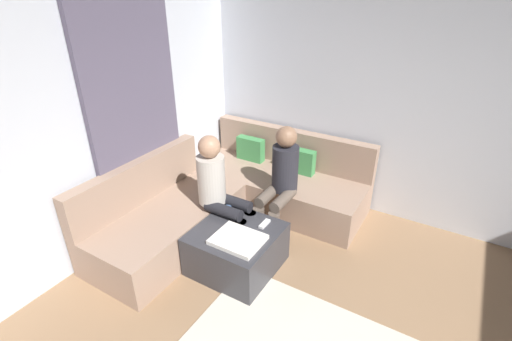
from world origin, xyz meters
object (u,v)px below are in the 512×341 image
Objects in this scene: coffee_mug at (228,211)px; person_on_couch_back at (281,178)px; ottoman at (237,249)px; person_on_couch_side at (220,188)px; game_remote at (265,224)px; sectional_couch at (234,197)px.

coffee_mug is 0.66m from person_on_couch_back.
ottoman is at bearing 84.21° from person_on_couch_back.
game_remote is at bearing 88.19° from person_on_couch_side.
person_on_couch_side reaches higher than coffee_mug.
ottoman is 0.63× the size of person_on_couch_back.
person_on_couch_side is (-0.35, 0.24, 0.45)m from ottoman.
ottoman is at bearing -39.29° from coffee_mug.
game_remote is 0.58m from person_on_couch_back.
coffee_mug is at bearing 62.27° from person_on_couch_back.
sectional_couch is 3.36× the size of ottoman.
person_on_couch_back is at bearing 62.27° from coffee_mug.
person_on_couch_back reaches higher than coffee_mug.
person_on_couch_side is at bearing 156.17° from coffee_mug.
coffee_mug is at bearing 140.71° from ottoman.
coffee_mug is (0.28, -0.51, 0.19)m from sectional_couch.
sectional_couch reaches higher than game_remote.
person_on_couch_side is at bearing -71.82° from sectional_couch.
game_remote is 0.57m from person_on_couch_side.
ottoman is 0.38m from coffee_mug.
sectional_couch is 0.61m from person_on_couch_side.
person_on_couch_side is (-0.13, 0.06, 0.19)m from coffee_mug.
person_on_couch_side reaches higher than sectional_couch.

